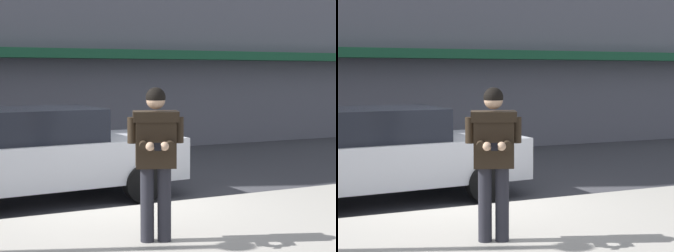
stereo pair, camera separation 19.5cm
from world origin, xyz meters
TOP-DOWN VIEW (x-y plane):
  - ground_plane at (0.00, 0.00)m, footprint 80.00×80.00m
  - curb_paint_line at (1.00, 0.05)m, footprint 28.00×0.12m
  - parked_sedan_mid at (-1.02, 1.24)m, footprint 4.60×2.13m
  - man_texting_on_phone at (-0.37, -1.99)m, footprint 0.62×0.65m

SIDE VIEW (x-z plane):
  - ground_plane at x=0.00m, z-range 0.00..0.00m
  - curb_paint_line at x=1.00m, z-range 0.00..0.01m
  - parked_sedan_mid at x=-1.02m, z-range 0.02..1.56m
  - man_texting_on_phone at x=-0.37m, z-range 0.35..2.15m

